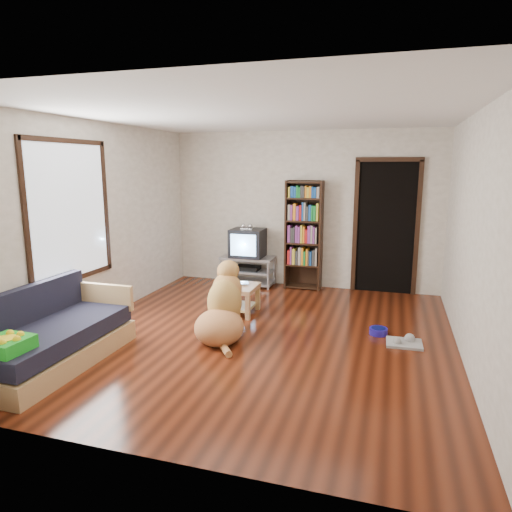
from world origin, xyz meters
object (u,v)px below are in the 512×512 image
(grey_rag, at_px, (404,343))
(crt_tv, at_px, (248,242))
(tv_stand, at_px, (248,270))
(sofa, at_px, (52,339))
(green_cushion, at_px, (7,345))
(coffee_table, at_px, (237,294))
(laptop, at_px, (236,285))
(dog_bowl, at_px, (378,331))
(bookshelf, at_px, (304,229))
(dog, at_px, (223,310))

(grey_rag, relative_size, crt_tv, 0.69)
(tv_stand, distance_m, sofa, 3.76)
(green_cushion, distance_m, tv_stand, 4.39)
(coffee_table, bearing_deg, laptop, -90.00)
(dog_bowl, bearing_deg, laptop, 172.68)
(laptop, xyz_separation_m, grey_rag, (2.24, -0.50, -0.40))
(tv_stand, height_order, bookshelf, bookshelf)
(green_cushion, distance_m, dog, 2.31)
(grey_rag, bearing_deg, dog_bowl, 140.19)
(sofa, xyz_separation_m, dog, (1.44, 1.22, 0.08))
(green_cushion, bearing_deg, laptop, 69.01)
(dog, bearing_deg, tv_stand, 101.03)
(laptop, bearing_deg, sofa, -147.61)
(dog_bowl, xyz_separation_m, grey_rag, (0.30, -0.25, -0.03))
(dog_bowl, distance_m, bookshelf, 2.48)
(sofa, bearing_deg, laptop, 58.21)
(grey_rag, height_order, coffee_table, coffee_table)
(laptop, bearing_deg, bookshelf, 43.20)
(laptop, height_order, dog_bowl, laptop)
(coffee_table, xyz_separation_m, dog, (0.14, -0.91, 0.06))
(bookshelf, relative_size, dog, 1.62)
(laptop, distance_m, dog_bowl, 1.99)
(crt_tv, relative_size, sofa, 0.32)
(green_cushion, relative_size, laptop, 1.01)
(bookshelf, bearing_deg, dog_bowl, -55.01)
(tv_stand, bearing_deg, laptop, -78.00)
(crt_tv, xyz_separation_m, sofa, (-0.97, -3.65, -0.48))
(sofa, distance_m, dog, 1.89)
(laptop, distance_m, bookshelf, 1.84)
(dog_bowl, distance_m, sofa, 3.73)
(laptop, xyz_separation_m, tv_stand, (-0.33, 1.53, -0.14))
(dog, bearing_deg, coffee_table, 99.01)
(laptop, height_order, sofa, sofa)
(dog_bowl, height_order, coffee_table, coffee_table)
(green_cushion, xyz_separation_m, laptop, (1.18, 2.77, -0.07))
(crt_tv, height_order, coffee_table, crt_tv)
(crt_tv, bearing_deg, dog_bowl, -38.56)
(dog_bowl, xyz_separation_m, sofa, (-3.24, -1.85, 0.22))
(dog_bowl, xyz_separation_m, crt_tv, (-2.26, 1.80, 0.70))
(dog_bowl, distance_m, grey_rag, 0.39)
(grey_rag, height_order, sofa, sofa)
(green_cushion, distance_m, dog_bowl, 4.03)
(bookshelf, xyz_separation_m, sofa, (-1.92, -3.72, -0.74))
(laptop, relative_size, crt_tv, 0.61)
(tv_stand, bearing_deg, green_cushion, -101.18)
(grey_rag, relative_size, sofa, 0.22)
(grey_rag, height_order, tv_stand, tv_stand)
(green_cushion, relative_size, bookshelf, 0.20)
(grey_rag, relative_size, bookshelf, 0.22)
(grey_rag, bearing_deg, coffee_table, 166.70)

